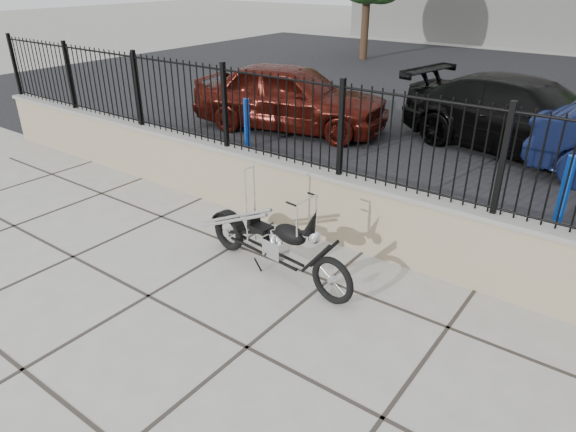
# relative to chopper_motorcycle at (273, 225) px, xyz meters

# --- Properties ---
(ground_plane) EXTENTS (90.00, 90.00, 0.00)m
(ground_plane) POSITION_rel_chopper_motorcycle_xyz_m (-0.85, -1.27, -0.66)
(ground_plane) COLOR #99968E
(ground_plane) RESTS_ON ground
(parking_lot) EXTENTS (30.00, 30.00, 0.00)m
(parking_lot) POSITION_rel_chopper_motorcycle_xyz_m (-0.85, 11.23, -0.66)
(parking_lot) COLOR black
(parking_lot) RESTS_ON ground
(retaining_wall) EXTENTS (14.00, 0.36, 0.96)m
(retaining_wall) POSITION_rel_chopper_motorcycle_xyz_m (-0.85, 1.23, -0.18)
(retaining_wall) COLOR gray
(retaining_wall) RESTS_ON ground_plane
(iron_fence) EXTENTS (14.00, 0.08, 1.20)m
(iron_fence) POSITION_rel_chopper_motorcycle_xyz_m (-0.85, 1.23, 0.90)
(iron_fence) COLOR black
(iron_fence) RESTS_ON retaining_wall
(chopper_motorcycle) EXTENTS (2.23, 0.65, 1.32)m
(chopper_motorcycle) POSITION_rel_chopper_motorcycle_xyz_m (0.00, 0.00, 0.00)
(chopper_motorcycle) COLOR black
(chopper_motorcycle) RESTS_ON ground_plane
(car_red) EXTENTS (4.78, 2.75, 1.53)m
(car_red) POSITION_rel_chopper_motorcycle_xyz_m (-3.56, 5.21, 0.11)
(car_red) COLOR #420F09
(car_red) RESTS_ON parking_lot
(car_black) EXTENTS (5.40, 3.04, 1.48)m
(car_black) POSITION_rel_chopper_motorcycle_xyz_m (1.24, 6.60, 0.08)
(car_black) COLOR black
(car_black) RESTS_ON parking_lot
(bollard_a) EXTENTS (0.15, 0.15, 1.02)m
(bollard_a) POSITION_rel_chopper_motorcycle_xyz_m (-3.49, 3.59, -0.15)
(bollard_a) COLOR #0C1DB9
(bollard_a) RESTS_ON ground_plane
(bollard_b) EXTENTS (0.15, 0.15, 1.09)m
(bollard_b) POSITION_rel_chopper_motorcycle_xyz_m (2.56, 3.44, -0.11)
(bollard_b) COLOR #0C55B5
(bollard_b) RESTS_ON ground_plane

